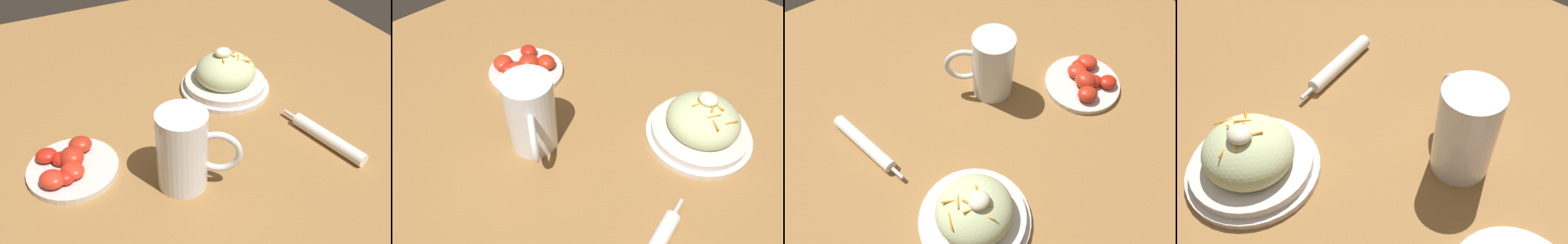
{
  "view_description": "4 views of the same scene",
  "coord_description": "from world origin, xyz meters",
  "views": [
    {
      "loc": [
        0.35,
        0.73,
        0.64
      ],
      "look_at": [
        0.02,
        0.07,
        0.07
      ],
      "focal_mm": 43.01,
      "sensor_mm": 36.0,
      "label": 1
    },
    {
      "loc": [
        -0.33,
        0.41,
        0.58
      ],
      "look_at": [
        0.0,
        0.07,
        0.07
      ],
      "focal_mm": 33.95,
      "sensor_mm": 36.0,
      "label": 2
    },
    {
      "loc": [
        -0.3,
        -0.33,
        0.72
      ],
      "look_at": [
        -0.02,
        0.05,
        0.05
      ],
      "focal_mm": 35.77,
      "sensor_mm": 36.0,
      "label": 3
    },
    {
      "loc": [
        0.29,
        -0.27,
        0.57
      ],
      "look_at": [
        -0.03,
        0.06,
        0.08
      ],
      "focal_mm": 39.98,
      "sensor_mm": 36.0,
      "label": 4
    }
  ],
  "objects": [
    {
      "name": "beer_mug",
      "position": [
        0.08,
        0.15,
        0.07
      ],
      "size": [
        0.14,
        0.11,
        0.16
      ],
      "color": "white",
      "rests_on": "ground_plane"
    },
    {
      "name": "ground_plane",
      "position": [
        0.0,
        0.0,
        0.0
      ],
      "size": [
        1.43,
        1.43,
        0.0
      ],
      "primitive_type": "plane",
      "color": "#9E703D"
    },
    {
      "name": "salad_plate",
      "position": [
        -0.14,
        -0.1,
        0.04
      ],
      "size": [
        0.21,
        0.21,
        0.11
      ],
      "color": "silver",
      "rests_on": "ground_plane"
    },
    {
      "name": "napkin_roll",
      "position": [
        -0.23,
        0.17,
        0.01
      ],
      "size": [
        0.06,
        0.21,
        0.03
      ],
      "color": "white",
      "rests_on": "ground_plane"
    }
  ]
}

